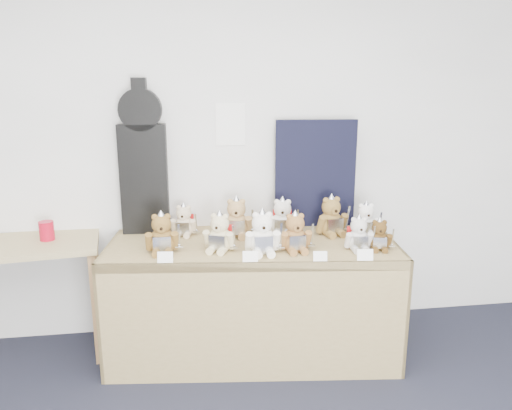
{
  "coord_description": "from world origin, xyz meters",
  "views": [
    {
      "loc": [
        -0.0,
        -1.09,
        1.87
      ],
      "look_at": [
        0.46,
        1.98,
        1.08
      ],
      "focal_mm": 35.0,
      "sensor_mm": 36.0,
      "label": 1
    }
  ],
  "objects": [
    {
      "name": "teddy_front_left",
      "position": [
        0.22,
        1.93,
        0.92
      ],
      "size": [
        0.22,
        0.22,
        0.28
      ],
      "rotation": [
        0.0,
        0.0,
        -0.39
      ],
      "color": "beige",
      "rests_on": "display_table"
    },
    {
      "name": "entry_card_a",
      "position": [
        -0.12,
        1.76,
        0.84
      ],
      "size": [
        0.1,
        0.03,
        0.07
      ],
      "primitive_type": "cube",
      "rotation": [
        -0.24,
        0.0,
        -0.12
      ],
      "color": "white",
      "rests_on": "display_table"
    },
    {
      "name": "teddy_front_right",
      "position": [
        0.69,
        1.85,
        0.92
      ],
      "size": [
        0.23,
        0.19,
        0.28
      ],
      "rotation": [
        0.0,
        0.0,
        0.05
      ],
      "color": "olive",
      "rests_on": "display_table"
    },
    {
      "name": "side_table",
      "position": [
        -1.08,
        2.23,
        0.69
      ],
      "size": [
        1.04,
        0.66,
        0.82
      ],
      "rotation": [
        0.0,
        0.0,
        0.13
      ],
      "color": "#937A4F",
      "rests_on": "floor"
    },
    {
      "name": "room_shell",
      "position": [
        0.35,
        2.49,
        1.55
      ],
      "size": [
        6.0,
        6.0,
        6.0
      ],
      "color": "white",
      "rests_on": "floor"
    },
    {
      "name": "entry_card_b",
      "position": [
        0.38,
        1.7,
        0.84
      ],
      "size": [
        0.09,
        0.03,
        0.07
      ],
      "primitive_type": "cube",
      "rotation": [
        -0.24,
        0.0,
        -0.12
      ],
      "color": "white",
      "rests_on": "display_table"
    },
    {
      "name": "red_cup",
      "position": [
        -0.92,
        2.28,
        0.88
      ],
      "size": [
        0.1,
        0.1,
        0.13
      ],
      "primitive_type": "cylinder",
      "color": "#B10B24",
      "rests_on": "side_table"
    },
    {
      "name": "guitar_case",
      "position": [
        -0.27,
        2.41,
        1.33
      ],
      "size": [
        0.33,
        0.12,
        1.08
      ],
      "rotation": [
        0.0,
        0.0,
        -0.06
      ],
      "color": "black",
      "rests_on": "display_table"
    },
    {
      "name": "teddy_front_far_right",
      "position": [
        1.1,
        1.82,
        0.9
      ],
      "size": [
        0.2,
        0.17,
        0.25
      ],
      "rotation": [
        0.0,
        0.0,
        -0.07
      ],
      "color": "silver",
      "rests_on": "display_table"
    },
    {
      "name": "teddy_front_end",
      "position": [
        1.23,
        1.8,
        0.89
      ],
      "size": [
        0.18,
        0.17,
        0.23
      ],
      "rotation": [
        0.0,
        0.0,
        -0.22
      ],
      "color": "#51391B",
      "rests_on": "display_table"
    },
    {
      "name": "teddy_back_end",
      "position": [
        1.25,
        2.11,
        0.91
      ],
      "size": [
        0.21,
        0.17,
        0.26
      ],
      "rotation": [
        0.0,
        0.0,
        -0.05
      ],
      "color": "white",
      "rests_on": "display_table"
    },
    {
      "name": "teddy_back_centre_right",
      "position": [
        0.68,
        2.21,
        0.92
      ],
      "size": [
        0.24,
        0.21,
        0.29
      ],
      "rotation": [
        0.0,
        0.0,
        -0.19
      ],
      "color": "white",
      "rests_on": "display_table"
    },
    {
      "name": "teddy_back_left",
      "position": [
        -0.01,
        2.3,
        0.9
      ],
      "size": [
        0.2,
        0.18,
        0.25
      ],
      "rotation": [
        0.0,
        0.0,
        -0.21
      ],
      "color": "beige",
      "rests_on": "display_table"
    },
    {
      "name": "display_table",
      "position": [
        0.44,
        2.0,
        0.63
      ],
      "size": [
        2.01,
        1.03,
        0.8
      ],
      "rotation": [
        0.0,
        0.0,
        -0.12
      ],
      "color": "olive",
      "rests_on": "floor"
    },
    {
      "name": "entry_card_d",
      "position": [
        1.07,
        1.61,
        0.84
      ],
      "size": [
        0.1,
        0.03,
        0.07
      ],
      "primitive_type": "cube",
      "rotation": [
        -0.24,
        0.0,
        -0.12
      ],
      "color": "white",
      "rests_on": "display_table"
    },
    {
      "name": "entry_card_c",
      "position": [
        0.8,
        1.65,
        0.84
      ],
      "size": [
        0.09,
        0.03,
        0.06
      ],
      "primitive_type": "cube",
      "rotation": [
        -0.24,
        0.0,
        -0.12
      ],
      "color": "white",
      "rests_on": "display_table"
    },
    {
      "name": "navy_board",
      "position": [
        0.96,
        2.38,
        1.2
      ],
      "size": [
        0.59,
        0.06,
        0.79
      ],
      "primitive_type": "cube",
      "rotation": [
        0.0,
        0.0,
        -0.08
      ],
      "color": "black",
      "rests_on": "display_table"
    },
    {
      "name": "teddy_front_far_left",
      "position": [
        -0.15,
        1.95,
        0.92
      ],
      "size": [
        0.23,
        0.19,
        0.29
      ],
      "rotation": [
        0.0,
        0.0,
        0.01
      ],
      "color": "brown",
      "rests_on": "display_table"
    },
    {
      "name": "teddy_front_centre",
      "position": [
        0.48,
        1.84,
        0.93
      ],
      "size": [
        0.25,
        0.2,
        0.31
      ],
      "rotation": [
        0.0,
        0.0,
        -0.02
      ],
      "color": "white",
      "rests_on": "display_table"
    },
    {
      "name": "teddy_back_centre_left",
      "position": [
        0.35,
        2.22,
        0.93
      ],
      "size": [
        0.25,
        0.22,
        0.31
      ],
      "rotation": [
        0.0,
        0.0,
        -0.14
      ],
      "color": "tan",
      "rests_on": "display_table"
    },
    {
      "name": "teddy_back_right",
      "position": [
        1.02,
        2.16,
        0.93
      ],
      "size": [
        0.26,
        0.22,
        0.31
      ],
      "rotation": [
        0.0,
        0.0,
        0.18
      ],
      "color": "olive",
      "rests_on": "display_table"
    }
  ]
}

